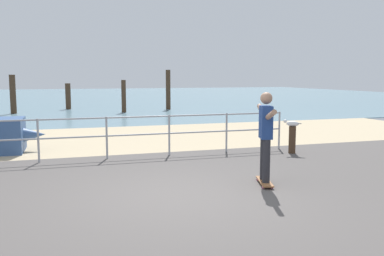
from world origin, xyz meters
TOP-DOWN VIEW (x-y plane):
  - ground_plane at (0.00, -1.00)m, footprint 24.00×10.00m
  - beach_strip at (0.00, 7.00)m, footprint 24.00×6.00m
  - sea_surface at (0.00, 35.00)m, footprint 72.00×50.00m
  - railing_fence at (-1.58, 3.60)m, footprint 11.00×0.05m
  - skateboard at (1.73, 0.24)m, footprint 0.42×0.82m
  - skateboarder at (1.73, 0.24)m, footprint 0.50×1.41m
  - bollard_short at (3.88, 2.89)m, footprint 0.18×0.18m
  - seagull at (3.87, 2.90)m, footprint 0.42×0.33m
  - groyne_post_0 at (-4.19, 17.58)m, footprint 0.31×0.31m
  - groyne_post_1 at (-1.33, 19.83)m, footprint 0.31×0.31m
  - groyne_post_2 at (1.53, 16.53)m, footprint 0.25×0.25m
  - groyne_post_3 at (4.38, 17.88)m, footprint 0.28×0.28m

SIDE VIEW (x-z plane):
  - ground_plane at x=0.00m, z-range -0.02..0.02m
  - beach_strip at x=0.00m, z-range -0.02..0.02m
  - sea_surface at x=0.00m, z-range -0.02..0.02m
  - skateboard at x=1.73m, z-range 0.03..0.11m
  - bollard_short at x=3.88m, z-range 0.00..0.72m
  - railing_fence at x=-1.58m, z-range 0.17..1.22m
  - groyne_post_1 at x=-1.33m, z-range 0.00..1.57m
  - seagull at x=3.87m, z-range 0.71..0.89m
  - groyne_post_2 at x=1.53m, z-range 0.00..1.79m
  - skateboarder at x=1.73m, z-range 0.19..1.84m
  - groyne_post_0 at x=-4.19m, z-range 0.00..2.08m
  - groyne_post_3 at x=4.38m, z-range 0.00..2.37m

